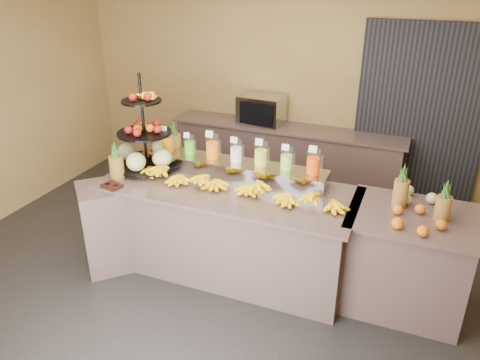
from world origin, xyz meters
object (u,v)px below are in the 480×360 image
Objects in this scene: banana_heap at (232,183)px; right_fruit_pile at (417,209)px; condiment_caddy at (112,186)px; pitcher_tray at (236,169)px; oven_warmer at (262,110)px; fruit_stand at (150,146)px.

right_fruit_pile is at bearing 3.56° from banana_heap.
banana_heap is 1.64m from right_fruit_pile.
banana_heap reaches higher than condiment_caddy.
pitcher_tray is 1.75m from right_fruit_pile.
oven_warmer reaches higher than banana_heap.
right_fruit_pile is 0.84× the size of oven_warmer.
right_fruit_pile is at bearing 9.85° from condiment_caddy.
oven_warmer reaches higher than right_fruit_pile.
oven_warmer is (-2.07, 1.90, 0.11)m from right_fruit_pile.
right_fruit_pile is at bearing -7.51° from pitcher_tray.
condiment_caddy is at bearing -102.09° from oven_warmer.
condiment_caddy is at bearing -161.17° from banana_heap.
banana_heap is at bearing -176.44° from right_fruit_pile.
banana_heap is 4.48× the size of right_fruit_pile.
banana_heap is 2.17× the size of fruit_stand.
oven_warmer is at bearing 101.96° from banana_heap.
oven_warmer is (-0.42, 2.00, 0.11)m from banana_heap.
pitcher_tray is 3.22× the size of oven_warmer.
pitcher_tray is 10.08× the size of condiment_caddy.
right_fruit_pile reaches higher than banana_heap.
right_fruit_pile is 2.81m from oven_warmer.
pitcher_tray reaches higher than condiment_caddy.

